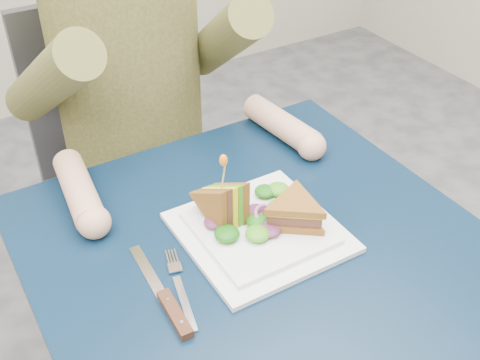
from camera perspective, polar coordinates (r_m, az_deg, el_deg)
table at (r=1.09m, az=2.04°, el=-9.40°), size 0.75×0.75×0.73m
chair at (r=1.63m, az=-10.73°, el=2.63°), size 0.42×0.40×0.93m
diner at (r=1.36m, az=-10.70°, el=13.53°), size 0.54×0.59×0.74m
plate at (r=1.05m, az=1.88°, el=-4.79°), size 0.26×0.26×0.02m
sandwich_flat at (r=1.03m, az=5.24°, el=-3.03°), size 0.17×0.17×0.05m
sandwich_upright at (r=1.03m, az=-1.50°, el=-2.33°), size 0.08×0.12×0.12m
fork at (r=0.96m, az=-5.60°, el=-10.34°), size 0.06×0.18×0.01m
knife at (r=0.94m, az=-6.70°, el=-11.73°), size 0.03×0.22×0.02m
toothpick at (r=0.99m, az=-1.56°, el=0.54°), size 0.01×0.01×0.06m
toothpick_frill at (r=0.98m, az=-1.58°, el=1.87°), size 0.01×0.01×0.02m
lettuce_spill at (r=1.04m, az=1.84°, el=-3.52°), size 0.15×0.13×0.02m
onion_ring at (r=1.04m, az=2.46°, el=-3.28°), size 0.04×0.04×0.02m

